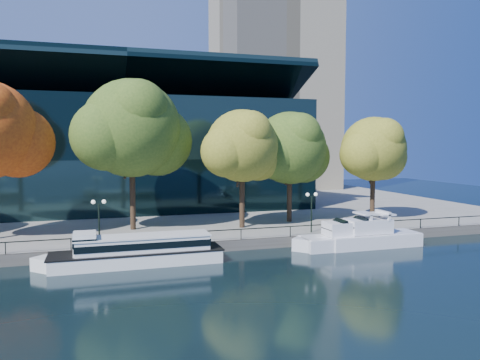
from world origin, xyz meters
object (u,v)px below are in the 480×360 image
object	(u,v)px
cruiser_near	(349,237)
tree_2	(134,130)
cruiser_far	(368,236)
lamp_1	(99,212)
lamp_2	(312,203)
tree_3	(244,147)
tree_4	(291,150)
tree_5	(375,151)
tour_boat	(133,250)

from	to	relation	value
cruiser_near	tree_2	bearing A→B (deg)	151.35
cruiser_far	lamp_1	world-z (taller)	lamp_1
cruiser_far	lamp_2	size ratio (longest dim) A/B	2.63
lamp_1	cruiser_near	bearing A→B (deg)	-8.74
tree_2	tree_3	size ratio (longest dim) A/B	1.24
tree_4	lamp_2	world-z (taller)	tree_4
tree_2	tree_5	size ratio (longest dim) A/B	1.29
tour_boat	cruiser_near	size ratio (longest dim) A/B	1.32
tree_4	lamp_1	xyz separation A→B (m)	(-21.27, -6.87, -5.31)
tree_4	lamp_1	size ratio (longest dim) A/B	3.13
cruiser_far	cruiser_near	bearing A→B (deg)	175.34
tour_boat	lamp_2	bearing A→B (deg)	12.20
cruiser_near	tree_4	distance (m)	13.34
cruiser_far	tree_2	size ratio (longest dim) A/B	0.68
cruiser_far	tree_5	world-z (taller)	tree_5
lamp_1	lamp_2	xyz separation A→B (m)	(20.53, 0.00, 0.00)
lamp_1	lamp_2	world-z (taller)	same
tree_3	lamp_2	size ratio (longest dim) A/B	3.12
tour_boat	lamp_1	bearing A→B (deg)	123.99
tree_3	lamp_2	world-z (taller)	tree_3
tree_4	lamp_2	bearing A→B (deg)	-96.09
lamp_2	tree_2	bearing A→B (deg)	157.61
cruiser_far	lamp_1	size ratio (longest dim) A/B	2.63
cruiser_far	lamp_1	distance (m)	25.22
tree_3	lamp_1	xyz separation A→B (m)	(-14.84, -4.70, -5.57)
tree_5	lamp_2	bearing A→B (deg)	-153.66
tour_boat	tree_5	xyz separation A→B (m)	(28.61, 9.17, 7.94)
tour_boat	tree_5	size ratio (longest dim) A/B	1.25
lamp_2	cruiser_far	bearing A→B (deg)	-40.79
cruiser_far	tour_boat	bearing A→B (deg)	-179.46
tree_3	tree_4	distance (m)	6.78
tour_boat	cruiser_far	distance (m)	22.17
tree_2	tree_3	bearing A→B (deg)	-11.41
cruiser_near	lamp_2	xyz separation A→B (m)	(-2.27, 3.51, 2.95)
cruiser_far	lamp_1	bearing A→B (deg)	171.58
tour_boat	cruiser_near	world-z (taller)	cruiser_near
tour_boat	lamp_1	world-z (taller)	lamp_1
tour_boat	tree_4	size ratio (longest dim) A/B	1.20
tree_5	lamp_1	bearing A→B (deg)	-170.38
cruiser_far	lamp_2	distance (m)	6.31
tree_3	cruiser_far	bearing A→B (deg)	-40.07
tour_boat	tree_4	world-z (taller)	tree_4
tree_3	lamp_1	world-z (taller)	tree_3
tree_5	lamp_1	distance (m)	32.09
tour_boat	lamp_2	distance (m)	18.54
tree_4	cruiser_far	bearing A→B (deg)	-71.53
tree_3	lamp_1	bearing A→B (deg)	-162.45
tree_2	tour_boat	bearing A→B (deg)	-95.49
tree_4	lamp_2	size ratio (longest dim) A/B	3.13
cruiser_near	tree_2	xyz separation A→B (m)	(-19.15, 10.46, 10.28)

